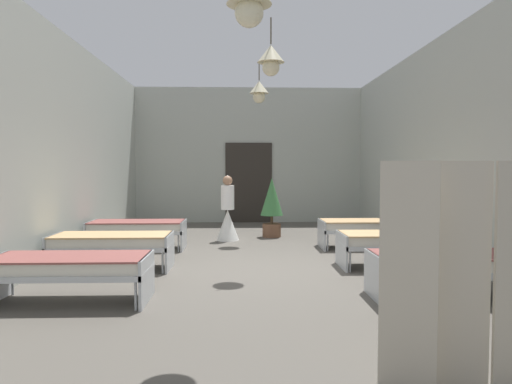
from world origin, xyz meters
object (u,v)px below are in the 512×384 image
Objects in this scene: potted_plant at (272,203)px; privacy_screen at (463,275)px; bed_right_row_1 at (397,241)px; bed_right_row_2 at (367,227)px; bed_left_row_1 at (112,242)px; bed_left_row_2 at (137,228)px; bed_left_row_0 at (70,267)px; bed_right_row_0 at (448,264)px; nurse_near_aisle at (228,217)px.

potted_plant is 0.83× the size of privacy_screen.
bed_right_row_2 is at bearing 90.00° from bed_right_row_1.
bed_right_row_2 is 2.48m from potted_plant.
bed_left_row_1 and bed_left_row_2 have the same top height.
bed_right_row_1 is at bearing -90.00° from bed_right_row_2.
privacy_screen is at bearing -58.86° from bed_left_row_2.
privacy_screen is at bearing -98.75° from bed_right_row_2.
privacy_screen is at bearing -48.88° from bed_left_row_1.
bed_left_row_2 is at bearing 180.00° from bed_right_row_2.
potted_plant reaches higher than bed_right_row_1.
bed_right_row_0 is (4.68, 0.00, 0.00)m from bed_left_row_0.
bed_left_row_1 is at bearing 90.00° from bed_left_row_0.
bed_left_row_1 is (0.00, 1.90, 0.00)m from bed_left_row_0.
bed_right_row_1 is (0.00, 1.90, 0.00)m from bed_right_row_0.
bed_left_row_0 is 1.12× the size of privacy_screen.
bed_right_row_1 is at bearing -22.09° from bed_left_row_2.
bed_left_row_2 is (0.00, 1.90, 0.00)m from bed_left_row_1.
privacy_screen is at bearing -32.48° from bed_left_row_0.
privacy_screen is (3.73, -4.27, 0.41)m from bed_left_row_1.
potted_plant is (-1.85, 1.62, 0.37)m from bed_right_row_2.
bed_right_row_0 and bed_left_row_1 have the same top height.
bed_right_row_2 is (4.68, 0.00, 0.00)m from bed_left_row_2.
bed_right_row_0 is 6.03m from bed_left_row_2.
nurse_near_aisle is 1.06× the size of potted_plant.
bed_left_row_0 is 1.28× the size of nurse_near_aisle.
bed_left_row_2 is at bearing 141.35° from nurse_near_aisle.
bed_right_row_0 is 5.74m from potted_plant.
bed_left_row_0 is 1.00× the size of bed_left_row_1.
bed_left_row_0 is at bearing 157.46° from privacy_screen.
bed_left_row_1 is 4.53m from potted_plant.
bed_right_row_2 is at bearing 90.00° from bed_right_row_0.
bed_left_row_1 is 1.90m from bed_left_row_2.
bed_right_row_1 is 4.19m from nurse_near_aisle.
nurse_near_aisle is (-2.89, 4.93, 0.09)m from bed_right_row_0.
bed_left_row_2 is 2.13m from nurse_near_aisle.
nurse_near_aisle is (-2.89, 1.13, 0.09)m from bed_right_row_2.
bed_right_row_0 is 1.00× the size of bed_left_row_1.
bed_right_row_0 is 1.35× the size of potted_plant.
bed_left_row_0 is at bearing -90.00° from bed_left_row_1.
bed_right_row_2 is 3.10m from nurse_near_aisle.
bed_right_row_0 is at bearing -39.07° from bed_left_row_2.
bed_right_row_0 is 1.00× the size of bed_left_row_2.
nurse_near_aisle reaches higher than bed_left_row_0.
potted_plant is (2.83, 5.42, 0.37)m from bed_left_row_0.
bed_right_row_1 is at bearing -117.39° from nurse_near_aisle.
bed_right_row_0 is 1.90m from bed_right_row_1.
bed_left_row_0 is at bearing -157.91° from bed_right_row_1.
bed_left_row_2 is 1.00× the size of bed_right_row_2.
bed_left_row_0 is 4.44m from privacy_screen.
bed_right_row_2 is 1.12× the size of privacy_screen.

